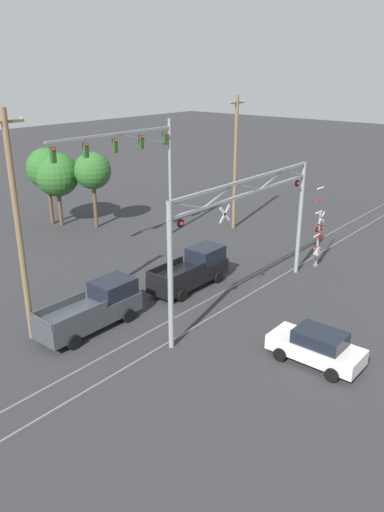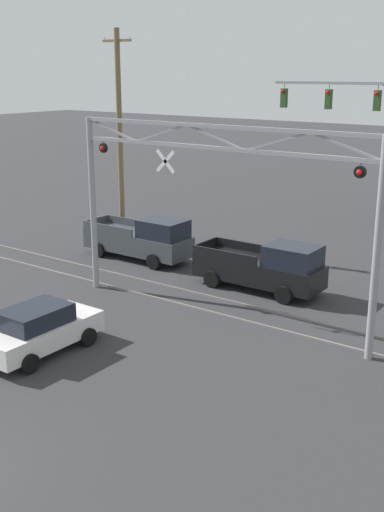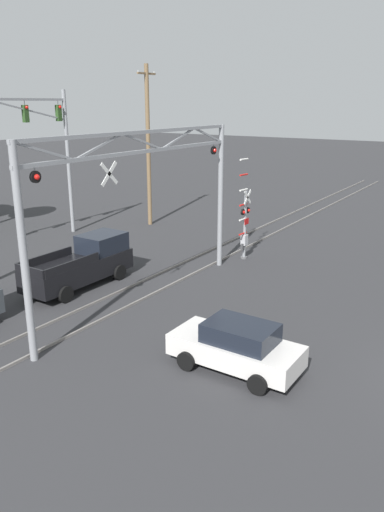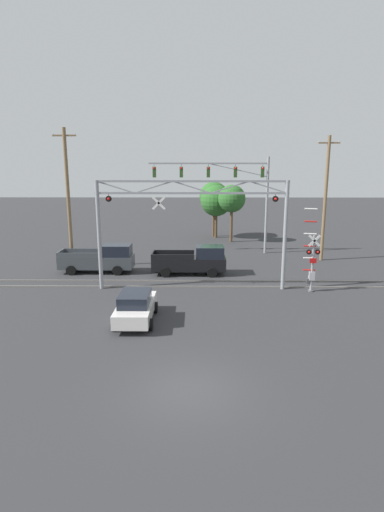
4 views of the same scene
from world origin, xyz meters
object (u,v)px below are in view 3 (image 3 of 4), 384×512
at_px(crossing_gantry, 144,191).
at_px(sedan_waiting, 237,346).
at_px(pickup_truck_lead, 84,263).
at_px(utility_pole_right, 148,145).
at_px(traffic_signal_span, 28,135).
at_px(crossing_signal_mast, 245,224).

bearing_deg(crossing_gantry, sedan_waiting, -116.08).
height_order(crossing_gantry, pickup_truck_lead, crossing_gantry).
height_order(pickup_truck_lead, utility_pole_right, utility_pole_right).
bearing_deg(sedan_waiting, utility_pole_right, 45.81).
height_order(crossing_gantry, traffic_signal_span, traffic_signal_span).
relative_size(crossing_gantry, traffic_signal_span, 1.12).
height_order(traffic_signal_span, utility_pole_right, utility_pole_right).
xyz_separation_m(crossing_signal_mast, utility_pole_right, (3.54, 9.23, 3.50)).
bearing_deg(traffic_signal_span, crossing_signal_mast, -72.46).
distance_m(sedan_waiting, utility_pole_right, 20.84).
relative_size(sedan_waiting, utility_pole_right, 0.40).
relative_size(crossing_gantry, crossing_signal_mast, 2.27).
height_order(crossing_signal_mast, traffic_signal_span, traffic_signal_span).
relative_size(pickup_truck_lead, utility_pole_right, 0.53).
distance_m(crossing_gantry, traffic_signal_span, 12.39).
bearing_deg(sedan_waiting, pickup_truck_lead, 73.07).
bearing_deg(utility_pole_right, sedan_waiting, -134.19).
distance_m(crossing_gantry, crossing_signal_mast, 8.28).
distance_m(crossing_signal_mast, pickup_truck_lead, 8.86).
bearing_deg(traffic_signal_span, sedan_waiting, -111.10).
height_order(traffic_signal_span, sedan_waiting, traffic_signal_span).
bearing_deg(utility_pole_right, crossing_signal_mast, -110.99).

